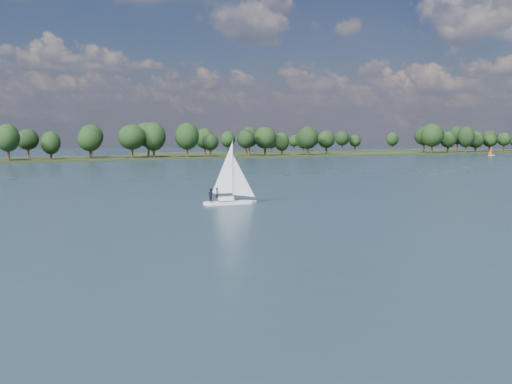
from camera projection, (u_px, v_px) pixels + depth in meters
ground at (133, 179)px, 120.01m from camera, size 700.00×700.00×0.00m
far_shore at (47, 160)px, 217.64m from camera, size 660.00×40.00×1.50m
far_shore_back at (318, 152)px, 336.37m from camera, size 220.00×30.00×1.40m
sailboat at (228, 186)px, 74.85m from camera, size 6.73×2.24×8.74m
dinghy_orange at (491, 153)px, 275.28m from camera, size 3.15×2.25×4.69m
treeline at (51, 139)px, 213.60m from camera, size 561.96×73.92×17.65m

